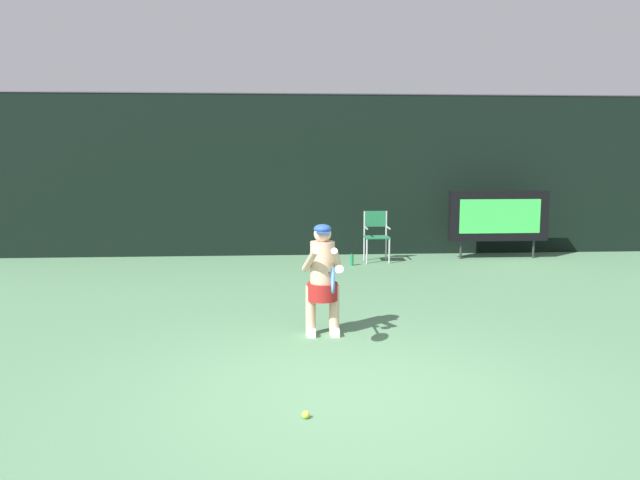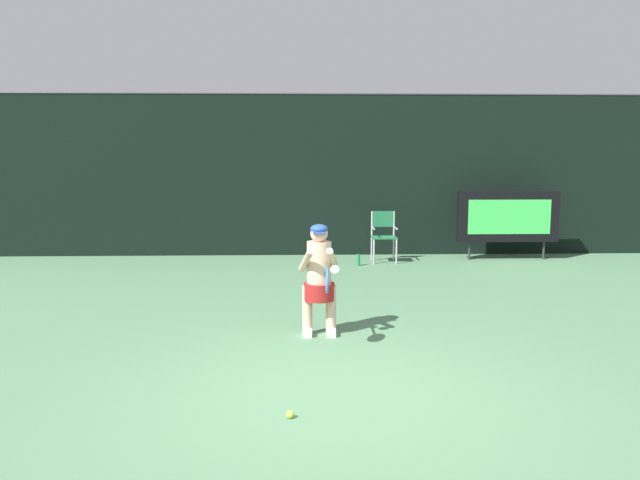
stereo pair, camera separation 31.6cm
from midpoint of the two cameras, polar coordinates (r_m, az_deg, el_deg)
The scene contains 8 objects.
ground at distance 5.94m, azimuth 3.48°, elevation -14.68°, with size 18.00×22.00×0.03m.
backdrop_screen at distance 14.17m, azimuth 0.24°, elevation 5.91°, with size 18.00×0.12×3.66m.
scoreboard at distance 14.18m, azimuth 17.48°, elevation 2.06°, with size 2.20×0.21×1.50m.
umpire_chair at distance 13.37m, azimuth 6.54°, elevation 0.63°, with size 0.52×0.44×1.08m.
water_bottle at distance 12.90m, azimuth 4.25°, elevation -1.83°, with size 0.07×0.07×0.27m.
tennis_player at distance 7.82m, azimuth 1.09°, elevation -3.34°, with size 0.53×0.60×1.41m.
tennis_racket at distance 7.17m, azimuth 1.90°, elevation -3.65°, with size 0.03×0.60×0.31m.
tennis_ball_loose at distance 5.58m, azimuth -1.07°, elevation -15.71°, with size 0.07×0.07×0.07m.
Camera 2 is at (-0.37, -5.66, 2.25)m, focal length 34.87 mm.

